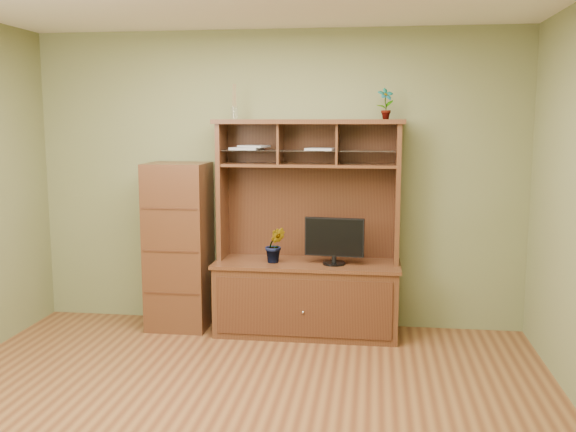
# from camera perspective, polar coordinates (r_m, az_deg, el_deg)

# --- Properties ---
(room) EXTENTS (4.54, 4.04, 2.74)m
(room) POSITION_cam_1_polar(r_m,az_deg,el_deg) (3.96, -5.45, 0.61)
(room) COLOR #5B301A
(room) RESTS_ON ground
(media_hutch) EXTENTS (1.66, 0.61, 1.90)m
(media_hutch) POSITION_cam_1_polar(r_m,az_deg,el_deg) (5.74, 1.71, -5.30)
(media_hutch) COLOR #422612
(media_hutch) RESTS_ON room
(monitor) EXTENTS (0.51, 0.20, 0.41)m
(monitor) POSITION_cam_1_polar(r_m,az_deg,el_deg) (5.57, 4.14, -2.14)
(monitor) COLOR black
(monitor) RESTS_ON media_hutch
(orchid_plant) EXTENTS (0.19, 0.17, 0.32)m
(orchid_plant) POSITION_cam_1_polar(r_m,az_deg,el_deg) (5.63, -1.15, -2.58)
(orchid_plant) COLOR #29571E
(orchid_plant) RESTS_ON media_hutch
(top_plant) EXTENTS (0.17, 0.14, 0.27)m
(top_plant) POSITION_cam_1_polar(r_m,az_deg,el_deg) (5.62, 8.67, 9.86)
(top_plant) COLOR #2B6B25
(top_plant) RESTS_ON media_hutch
(reed_diffuser) EXTENTS (0.06, 0.06, 0.31)m
(reed_diffuser) POSITION_cam_1_polar(r_m,az_deg,el_deg) (5.76, -4.78, 9.76)
(reed_diffuser) COLOR silver
(reed_diffuser) RESTS_ON media_hutch
(magazines) EXTENTS (0.96, 0.25, 0.04)m
(magazines) POSITION_cam_1_polar(r_m,az_deg,el_deg) (5.70, -1.35, 6.07)
(magazines) COLOR #ABABB0
(magazines) RESTS_ON media_hutch
(side_cabinet) EXTENTS (0.54, 0.49, 1.51)m
(side_cabinet) POSITION_cam_1_polar(r_m,az_deg,el_deg) (5.93, -9.68, -2.64)
(side_cabinet) COLOR #422612
(side_cabinet) RESTS_ON room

